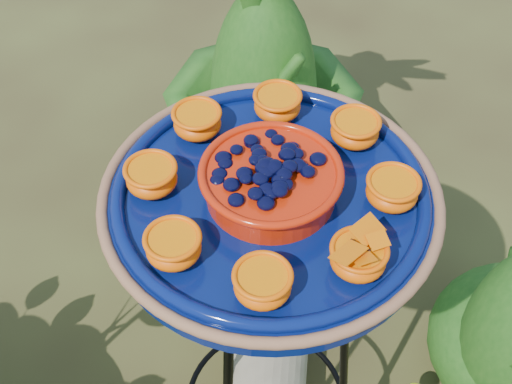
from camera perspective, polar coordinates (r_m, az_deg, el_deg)
tripod_stand at (r=1.27m, az=0.90°, el=-11.86°), size 0.42×0.42×0.88m
feeder_dish at (r=0.96m, az=1.17°, el=-0.28°), size 0.58×0.58×0.10m
driftwood_log at (r=1.83m, az=1.42°, el=-8.71°), size 0.59×0.46×0.19m
shrub_back_right at (r=1.87m, az=0.63°, el=10.19°), size 0.76×0.76×0.96m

